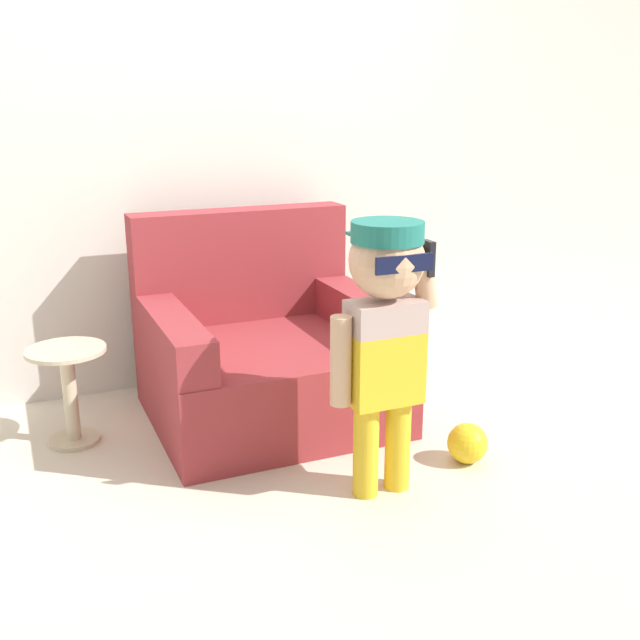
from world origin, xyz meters
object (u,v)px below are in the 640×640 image
object	(u,v)px
toy_ball	(467,443)
armchair	(265,352)
person_child	(385,318)
side_table	(69,386)

from	to	relation	value
toy_ball	armchair	bearing A→B (deg)	126.10
person_child	side_table	bearing A→B (deg)	138.76
person_child	side_table	world-z (taller)	person_child
armchair	person_child	bearing A→B (deg)	-80.02
person_child	toy_ball	xyz separation A→B (m)	(0.45, 0.07, -0.63)
person_child	side_table	distance (m)	1.48
armchair	toy_ball	size ratio (longest dim) A/B	6.36
side_table	toy_ball	distance (m)	1.75
armchair	side_table	bearing A→B (deg)	178.36
side_table	person_child	bearing A→B (deg)	-41.24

